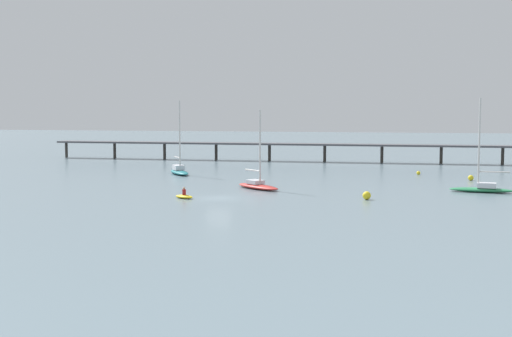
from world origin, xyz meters
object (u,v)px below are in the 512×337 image
sailboat_green (482,187)px  mooring_buoy_near (367,196)px  pier (386,141)px  sailboat_red (258,184)px  mooring_buoy_outer (471,178)px  sailboat_teal (179,170)px  dinghy_yellow (184,196)px  mooring_buoy_inner (418,173)px

sailboat_green → mooring_buoy_near: (-11.68, -8.79, -0.21)m
pier → sailboat_red: (-12.64, -41.39, -3.13)m
pier → mooring_buoy_outer: bearing=-67.3°
sailboat_teal → dinghy_yellow: size_ratio=4.11×
sailboat_red → sailboat_green: bearing=4.8°
sailboat_teal → pier: bearing=45.0°
pier → sailboat_teal: (-26.69, -26.73, -3.01)m
pier → mooring_buoy_outer: 29.44m
mooring_buoy_near → pier: bearing=89.7°
sailboat_red → mooring_buoy_outer: bearing=31.0°
sailboat_teal → mooring_buoy_near: bearing=-39.1°
sailboat_green → mooring_buoy_inner: 19.86m
dinghy_yellow → mooring_buoy_outer: dinghy_yellow is taller
mooring_buoy_outer → mooring_buoy_near: mooring_buoy_near is taller
sailboat_red → sailboat_teal: bearing=133.8°
sailboat_green → dinghy_yellow: bearing=-158.5°
sailboat_red → mooring_buoy_inner: sailboat_red is taller
sailboat_teal → mooring_buoy_near: size_ratio=12.15×
pier → mooring_buoy_near: 48.28m
mooring_buoy_near → dinghy_yellow: bearing=-171.0°
mooring_buoy_outer → mooring_buoy_inner: bearing=134.2°
mooring_buoy_outer → mooring_buoy_inner: mooring_buoy_outer is taller
sailboat_green → dinghy_yellow: (-29.48, -11.62, -0.39)m
dinghy_yellow → sailboat_teal: bearing=109.6°
sailboat_red → mooring_buoy_near: (12.37, -6.78, -0.11)m
pier → sailboat_teal: sailboat_teal is taller
sailboat_teal → mooring_buoy_inner: (31.74, 6.15, -0.37)m
sailboat_red → dinghy_yellow: (-5.43, -9.62, -0.29)m
sailboat_red → mooring_buoy_near: sailboat_red is taller
dinghy_yellow → mooring_buoy_near: size_ratio=2.95×
mooring_buoy_near → sailboat_teal: bearing=140.9°
sailboat_green → mooring_buoy_inner: bearing=108.7°
sailboat_teal → mooring_buoy_outer: sailboat_teal is taller
mooring_buoy_inner → dinghy_yellow: bearing=-127.2°
sailboat_green → mooring_buoy_near: 14.62m
pier → dinghy_yellow: 54.22m
dinghy_yellow → mooring_buoy_outer: size_ratio=3.53×
sailboat_green → mooring_buoy_inner: (-6.36, 18.81, -0.36)m
sailboat_red → pier: bearing=73.0°
pier → sailboat_teal: size_ratio=8.76×
mooring_buoy_outer → dinghy_yellow: bearing=-140.7°
dinghy_yellow → pier: bearing=70.5°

